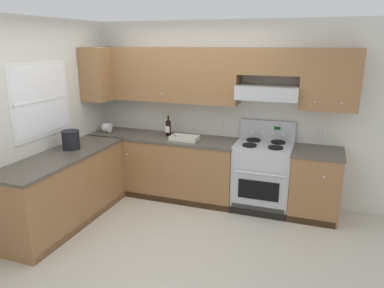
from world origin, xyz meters
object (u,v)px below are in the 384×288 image
object	(u,v)px
wine_bottle	(168,127)
paper_towel_roll	(107,128)
bucket	(71,139)
stove	(262,176)
bowl	(184,139)

from	to	relation	value
wine_bottle	paper_towel_roll	distance (m)	0.99
wine_bottle	bucket	distance (m)	1.40
stove	bowl	size ratio (longest dim) A/B	3.03
wine_bottle	bucket	world-z (taller)	wine_bottle
stove	bowl	xyz separation A→B (m)	(-1.10, -0.10, 0.45)
stove	paper_towel_roll	xyz separation A→B (m)	(-2.40, -0.05, 0.50)
paper_towel_roll	bucket	bearing A→B (deg)	-85.81
bucket	wine_bottle	bearing A→B (deg)	49.20
wine_bottle	paper_towel_roll	world-z (taller)	wine_bottle
stove	wine_bottle	bearing A→B (deg)	177.64
stove	paper_towel_roll	distance (m)	2.46
bowl	paper_towel_roll	world-z (taller)	paper_towel_roll
bowl	bucket	size ratio (longest dim) A/B	1.62
wine_bottle	bucket	bearing A→B (deg)	-130.80
stove	bucket	bearing A→B (deg)	-156.78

